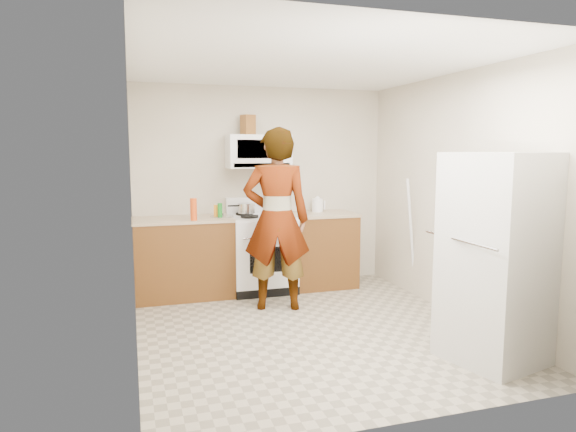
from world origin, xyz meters
name	(u,v)px	position (x,y,z in m)	size (l,w,h in m)	color
floor	(309,329)	(0.00, 0.00, 0.00)	(3.60, 3.60, 0.00)	gray
back_wall	(263,187)	(0.00, 1.79, 1.25)	(3.20, 0.02, 2.50)	beige
right_wall	(456,196)	(1.59, 0.00, 1.25)	(0.02, 3.60, 2.50)	beige
cabinet_left	(184,259)	(-1.04, 1.49, 0.45)	(1.12, 0.62, 0.90)	brown
counter_left	(183,220)	(-1.04, 1.49, 0.92)	(1.14, 0.64, 0.04)	tan
cabinet_right	(321,251)	(0.68, 1.49, 0.45)	(0.80, 0.62, 0.90)	brown
counter_right	(321,214)	(0.68, 1.49, 0.92)	(0.82, 0.64, 0.04)	tan
gas_range	(262,252)	(-0.10, 1.48, 0.49)	(0.76, 0.65, 1.13)	white
microwave	(258,152)	(-0.10, 1.61, 1.70)	(0.76, 0.38, 0.40)	white
person	(276,219)	(-0.12, 0.75, 0.98)	(0.71, 0.47, 1.96)	tan
fridge	(497,258)	(1.20, -1.12, 0.85)	(0.70, 0.70, 1.70)	silver
kettle	(317,205)	(0.67, 1.61, 1.02)	(0.14, 0.14, 0.17)	white
jug	(248,125)	(-0.22, 1.65, 2.02)	(0.14, 0.14, 0.24)	brown
saucepan	(246,208)	(-0.26, 1.59, 1.01)	(0.21, 0.21, 0.11)	silver
tray	(279,214)	(0.10, 1.41, 0.96)	(0.25, 0.16, 0.05)	white
bottle_spray	(194,209)	(-0.94, 1.24, 1.06)	(0.07, 0.07, 0.25)	#DA4610
bottle_hot_sauce	(216,211)	(-0.66, 1.45, 1.01)	(0.05, 0.05, 0.14)	orange
bottle_green_cap	(220,211)	(-0.62, 1.38, 1.02)	(0.05, 0.05, 0.17)	#167E1E
pot_lid	(222,216)	(-0.58, 1.46, 0.94)	(0.28, 0.28, 0.01)	white
broom	(411,237)	(1.55, 0.78, 0.70)	(0.03, 0.03, 1.41)	silver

